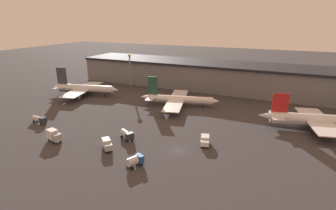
{
  "coord_description": "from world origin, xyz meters",
  "views": [
    {
      "loc": [
        26.53,
        -66.02,
        38.06
      ],
      "look_at": [
        -13.22,
        22.13,
        6.0
      ],
      "focal_mm": 28.0,
      "sensor_mm": 36.0,
      "label": 1
    }
  ],
  "objects_px": {
    "service_vehicle_1": "(127,135)",
    "airplane_0": "(84,89)",
    "service_vehicle_4": "(54,135)",
    "service_vehicle_0": "(107,144)",
    "service_vehicle_3": "(205,140)",
    "airplane_2": "(323,120)",
    "airplane_1": "(178,99)",
    "service_vehicle_5": "(135,161)",
    "service_vehicle_2": "(39,119)"
  },
  "relations": [
    {
      "from": "airplane_1",
      "to": "service_vehicle_1",
      "type": "xyz_separation_m",
      "value": [
        -2.16,
        -39.68,
        -1.24
      ]
    },
    {
      "from": "airplane_0",
      "to": "service_vehicle_4",
      "type": "distance_m",
      "value": 54.49
    },
    {
      "from": "service_vehicle_4",
      "to": "airplane_0",
      "type": "bearing_deg",
      "value": 135.59
    },
    {
      "from": "airplane_1",
      "to": "service_vehicle_0",
      "type": "xyz_separation_m",
      "value": [
        -3.8,
        -48.16,
        -1.16
      ]
    },
    {
      "from": "service_vehicle_2",
      "to": "service_vehicle_4",
      "type": "relative_size",
      "value": 1.12
    },
    {
      "from": "service_vehicle_1",
      "to": "service_vehicle_2",
      "type": "relative_size",
      "value": 0.87
    },
    {
      "from": "airplane_2",
      "to": "service_vehicle_1",
      "type": "distance_m",
      "value": 69.11
    },
    {
      "from": "service_vehicle_1",
      "to": "service_vehicle_5",
      "type": "bearing_deg",
      "value": -22.68
    },
    {
      "from": "airplane_2",
      "to": "airplane_1",
      "type": "bearing_deg",
      "value": 161.78
    },
    {
      "from": "service_vehicle_2",
      "to": "service_vehicle_5",
      "type": "height_order",
      "value": "service_vehicle_5"
    },
    {
      "from": "service_vehicle_1",
      "to": "airplane_0",
      "type": "bearing_deg",
      "value": 171.42
    },
    {
      "from": "service_vehicle_1",
      "to": "service_vehicle_4",
      "type": "distance_m",
      "value": 23.46
    },
    {
      "from": "airplane_2",
      "to": "service_vehicle_3",
      "type": "relative_size",
      "value": 7.52
    },
    {
      "from": "airplane_1",
      "to": "service_vehicle_5",
      "type": "relative_size",
      "value": 7.04
    },
    {
      "from": "service_vehicle_3",
      "to": "service_vehicle_5",
      "type": "distance_m",
      "value": 24.27
    },
    {
      "from": "service_vehicle_0",
      "to": "service_vehicle_2",
      "type": "bearing_deg",
      "value": -148.77
    },
    {
      "from": "service_vehicle_1",
      "to": "service_vehicle_4",
      "type": "xyz_separation_m",
      "value": [
        -20.74,
        -10.94,
        0.39
      ]
    },
    {
      "from": "service_vehicle_2",
      "to": "service_vehicle_5",
      "type": "distance_m",
      "value": 50.51
    },
    {
      "from": "service_vehicle_2",
      "to": "service_vehicle_4",
      "type": "height_order",
      "value": "service_vehicle_4"
    },
    {
      "from": "service_vehicle_0",
      "to": "service_vehicle_3",
      "type": "relative_size",
      "value": 0.92
    },
    {
      "from": "service_vehicle_2",
      "to": "service_vehicle_4",
      "type": "bearing_deg",
      "value": -23.97
    },
    {
      "from": "service_vehicle_4",
      "to": "airplane_1",
      "type": "bearing_deg",
      "value": 80.19
    },
    {
      "from": "service_vehicle_5",
      "to": "service_vehicle_2",
      "type": "bearing_deg",
      "value": 101.17
    },
    {
      "from": "service_vehicle_3",
      "to": "service_vehicle_4",
      "type": "relative_size",
      "value": 0.98
    },
    {
      "from": "airplane_1",
      "to": "service_vehicle_3",
      "type": "relative_size",
      "value": 6.1
    },
    {
      "from": "service_vehicle_4",
      "to": "service_vehicle_5",
      "type": "xyz_separation_m",
      "value": [
        31.81,
        -2.38,
        -0.39
      ]
    },
    {
      "from": "service_vehicle_1",
      "to": "service_vehicle_3",
      "type": "xyz_separation_m",
      "value": [
        24.64,
        6.8,
        -0.15
      ]
    },
    {
      "from": "airplane_1",
      "to": "airplane_2",
      "type": "xyz_separation_m",
      "value": [
        57.16,
        -4.27,
        0.62
      ]
    },
    {
      "from": "service_vehicle_0",
      "to": "airplane_2",
      "type": "bearing_deg",
      "value": 77.37
    },
    {
      "from": "airplane_0",
      "to": "airplane_1",
      "type": "height_order",
      "value": "airplane_0"
    },
    {
      "from": "airplane_2",
      "to": "service_vehicle_4",
      "type": "height_order",
      "value": "airplane_2"
    },
    {
      "from": "service_vehicle_3",
      "to": "service_vehicle_5",
      "type": "height_order",
      "value": "service_vehicle_5"
    },
    {
      "from": "service_vehicle_3",
      "to": "service_vehicle_4",
      "type": "distance_m",
      "value": 48.73
    },
    {
      "from": "service_vehicle_0",
      "to": "service_vehicle_1",
      "type": "relative_size",
      "value": 0.91
    },
    {
      "from": "airplane_2",
      "to": "service_vehicle_2",
      "type": "relative_size",
      "value": 6.55
    },
    {
      "from": "service_vehicle_3",
      "to": "service_vehicle_5",
      "type": "bearing_deg",
      "value": -48.67
    },
    {
      "from": "airplane_0",
      "to": "service_vehicle_5",
      "type": "bearing_deg",
      "value": -53.25
    },
    {
      "from": "service_vehicle_3",
      "to": "airplane_2",
      "type": "bearing_deg",
      "value": 114.85
    },
    {
      "from": "airplane_1",
      "to": "service_vehicle_1",
      "type": "height_order",
      "value": "airplane_1"
    },
    {
      "from": "service_vehicle_2",
      "to": "airplane_2",
      "type": "bearing_deg",
      "value": 24.72
    },
    {
      "from": "service_vehicle_1",
      "to": "service_vehicle_2",
      "type": "bearing_deg",
      "value": -149.69
    },
    {
      "from": "airplane_1",
      "to": "service_vehicle_2",
      "type": "distance_m",
      "value": 57.82
    },
    {
      "from": "airplane_0",
      "to": "airplane_1",
      "type": "relative_size",
      "value": 1.03
    },
    {
      "from": "service_vehicle_2",
      "to": "service_vehicle_0",
      "type": "bearing_deg",
      "value": -6.57
    },
    {
      "from": "airplane_0",
      "to": "service_vehicle_2",
      "type": "relative_size",
      "value": 5.46
    },
    {
      "from": "service_vehicle_4",
      "to": "service_vehicle_5",
      "type": "bearing_deg",
      "value": 10.25
    },
    {
      "from": "airplane_0",
      "to": "service_vehicle_3",
      "type": "xyz_separation_m",
      "value": [
        73.49,
        -28.93,
        -1.84
      ]
    },
    {
      "from": "airplane_2",
      "to": "service_vehicle_5",
      "type": "height_order",
      "value": "airplane_2"
    },
    {
      "from": "airplane_1",
      "to": "service_vehicle_3",
      "type": "bearing_deg",
      "value": -69.59
    },
    {
      "from": "service_vehicle_3",
      "to": "service_vehicle_5",
      "type": "xyz_separation_m",
      "value": [
        -13.57,
        -20.12,
        0.14
      ]
    }
  ]
}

